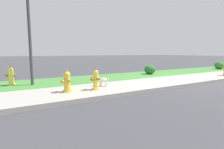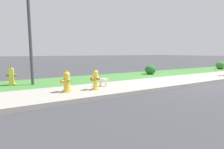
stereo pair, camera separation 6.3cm
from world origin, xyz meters
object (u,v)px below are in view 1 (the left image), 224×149
at_px(fire_hydrant_across_street, 11,76).
at_px(small_white_dog, 102,80).
at_px(shrub_bush_near_lamp, 150,70).
at_px(shrub_bush_far_verge, 219,65).
at_px(fire_hydrant_mid_block, 67,82).
at_px(fire_hydrant_near_corner, 96,80).

bearing_deg(fire_hydrant_across_street, small_white_dog, -26.66).
bearing_deg(small_white_dog, shrub_bush_near_lamp, -107.07).
relative_size(shrub_bush_far_verge, shrub_bush_near_lamp, 1.07).
xyz_separation_m(fire_hydrant_mid_block, shrub_bush_far_verge, (12.12, 1.88, -0.05)).
height_order(shrub_bush_far_verge, shrub_bush_near_lamp, shrub_bush_far_verge).
height_order(fire_hydrant_across_street, fire_hydrant_mid_block, fire_hydrant_across_street).
bearing_deg(shrub_bush_far_verge, fire_hydrant_across_street, 178.70).
distance_m(fire_hydrant_near_corner, fire_hydrant_mid_block, 0.94).
height_order(small_white_dog, shrub_bush_near_lamp, shrub_bush_near_lamp).
bearing_deg(small_white_dog, fire_hydrant_mid_block, 58.86).
bearing_deg(shrub_bush_near_lamp, fire_hydrant_mid_block, -158.37).
relative_size(fire_hydrant_across_street, fire_hydrant_mid_block, 1.04).
bearing_deg(fire_hydrant_across_street, fire_hydrant_mid_block, -48.55).
bearing_deg(fire_hydrant_mid_block, shrub_bush_near_lamp, -82.92).
relative_size(fire_hydrant_across_street, shrub_bush_near_lamp, 1.18).
relative_size(fire_hydrant_near_corner, shrub_bush_near_lamp, 1.15).
bearing_deg(shrub_bush_far_verge, shrub_bush_near_lamp, 177.71).
bearing_deg(fire_hydrant_near_corner, small_white_dog, -63.92).
bearing_deg(shrub_bush_near_lamp, fire_hydrant_across_street, 179.65).
xyz_separation_m(fire_hydrant_across_street, fire_hydrant_near_corner, (2.44, -2.33, -0.01)).
bearing_deg(fire_hydrant_across_street, shrub_bush_near_lamp, 6.51).
xyz_separation_m(fire_hydrant_near_corner, fire_hydrant_mid_block, (-0.93, 0.14, -0.01)).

